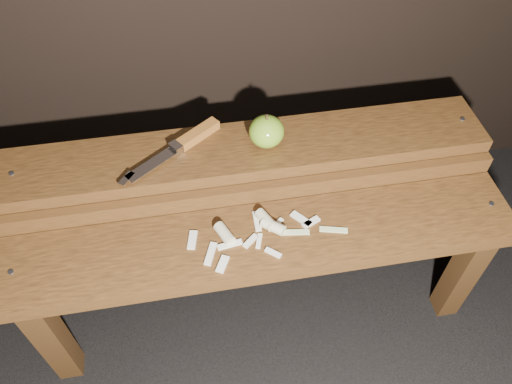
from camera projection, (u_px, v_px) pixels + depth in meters
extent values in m
plane|color=black|center=(259.00, 304.00, 1.50)|extent=(60.00, 60.00, 0.00)
cube|color=#37200D|center=(52.00, 337.00, 1.23)|extent=(0.06, 0.06, 0.38)
cube|color=#37200D|center=(463.00, 273.00, 1.35)|extent=(0.06, 0.06, 0.38)
cube|color=#472911|center=(264.00, 241.00, 1.16)|extent=(1.20, 0.20, 0.04)
cylinder|color=slate|center=(11.00, 272.00, 1.08)|extent=(0.01, 0.01, 0.00)
cylinder|color=slate|center=(492.00, 204.00, 1.21)|extent=(0.01, 0.01, 0.00)
cube|color=#37200D|center=(57.00, 230.00, 1.39)|extent=(0.06, 0.06, 0.46)
cube|color=#37200D|center=(424.00, 181.00, 1.51)|extent=(0.06, 0.06, 0.46)
cube|color=#472911|center=(256.00, 193.00, 1.20)|extent=(1.20, 0.02, 0.05)
cube|color=#472911|center=(248.00, 151.00, 1.24)|extent=(1.20, 0.18, 0.04)
cylinder|color=slate|center=(12.00, 174.00, 1.16)|extent=(0.01, 0.01, 0.00)
cylinder|color=slate|center=(462.00, 119.00, 1.29)|extent=(0.01, 0.01, 0.00)
ellipsoid|color=olive|center=(266.00, 131.00, 1.20)|extent=(0.09, 0.09, 0.08)
cylinder|color=#382314|center=(267.00, 117.00, 1.17)|extent=(0.01, 0.01, 0.01)
cube|color=brown|center=(198.00, 134.00, 1.23)|extent=(0.11, 0.09, 0.02)
cube|color=silver|center=(176.00, 149.00, 1.20)|extent=(0.04, 0.04, 0.03)
cube|color=silver|center=(151.00, 165.00, 1.16)|extent=(0.12, 0.10, 0.00)
cube|color=silver|center=(126.00, 179.00, 1.14)|extent=(0.04, 0.05, 0.00)
cube|color=beige|center=(192.00, 240.00, 1.14)|extent=(0.03, 0.05, 0.01)
cube|color=beige|center=(230.00, 245.00, 1.13)|extent=(0.06, 0.02, 0.01)
cube|color=beige|center=(257.00, 221.00, 1.17)|extent=(0.02, 0.06, 0.01)
cube|color=beige|center=(301.00, 219.00, 1.17)|extent=(0.05, 0.05, 0.01)
cube|color=beige|center=(259.00, 241.00, 1.13)|extent=(0.02, 0.04, 0.01)
cube|color=beige|center=(211.00, 254.00, 1.11)|extent=(0.04, 0.06, 0.01)
cube|color=beige|center=(311.00, 222.00, 1.17)|extent=(0.05, 0.03, 0.01)
cube|color=beige|center=(273.00, 253.00, 1.11)|extent=(0.04, 0.03, 0.01)
cube|color=beige|center=(277.00, 224.00, 1.16)|extent=(0.04, 0.03, 0.01)
cube|color=beige|center=(223.00, 264.00, 1.09)|extent=(0.04, 0.05, 0.01)
cube|color=beige|center=(250.00, 241.00, 1.13)|extent=(0.04, 0.04, 0.01)
cylinder|color=#C9BB8C|center=(273.00, 226.00, 1.15)|extent=(0.06, 0.06, 0.03)
cylinder|color=#C9BB8C|center=(224.00, 233.00, 1.13)|extent=(0.05, 0.06, 0.03)
cylinder|color=#C9BB8C|center=(266.00, 220.00, 1.16)|extent=(0.05, 0.06, 0.03)
cube|color=#BCC988|center=(333.00, 230.00, 1.15)|extent=(0.07, 0.03, 0.00)
cube|color=#BCC988|center=(295.00, 232.00, 1.15)|extent=(0.07, 0.02, 0.00)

